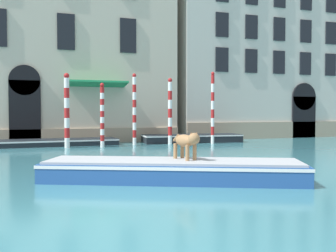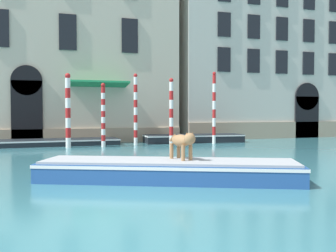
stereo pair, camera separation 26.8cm
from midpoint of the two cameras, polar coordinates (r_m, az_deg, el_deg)
ground_plane at (r=6.92m, az=-9.53°, el=-13.37°), size 120.00×120.00×0.00m
palazzo_left at (r=26.79m, az=-15.34°, el=11.78°), size 13.58×7.40×12.79m
palazzo_right at (r=31.23m, az=12.40°, el=12.42°), size 13.59×6.13×14.96m
boat_foreground at (r=10.50m, az=-0.06°, el=-6.37°), size 7.00×4.35×0.56m
dog_on_deck at (r=10.49m, az=1.97°, el=-2.22°), size 0.49×1.13×0.76m
boat_moored_near_palazzo at (r=22.13m, az=-16.44°, el=-2.27°), size 6.78×2.11×0.35m
boat_moored_far at (r=23.65m, az=3.18°, el=-1.76°), size 6.04×2.11×0.47m
mooring_pole_0 at (r=21.60m, az=-5.25°, el=2.46°), size 0.21×0.21×3.92m
mooring_pole_1 at (r=22.63m, az=6.16°, el=2.68°), size 0.20×0.20×4.11m
mooring_pole_2 at (r=22.04m, az=-0.05°, el=2.20°), size 0.24×0.24×3.72m
mooring_pole_3 at (r=20.64m, az=-9.89°, el=1.62°), size 0.22×0.22×3.33m
mooring_pole_4 at (r=20.59m, az=-14.83°, el=2.25°), size 0.27×0.27×3.80m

